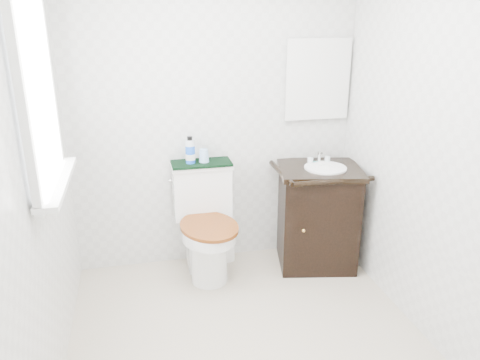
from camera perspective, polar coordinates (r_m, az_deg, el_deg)
name	(u,v)px	position (r m, az deg, el deg)	size (l,w,h in m)	color
floor	(252,348)	(3.05, 1.44, -19.77)	(2.40, 2.40, 0.00)	beige
wall_back	(214,116)	(3.61, -3.15, 7.85)	(2.40, 2.40, 0.00)	silver
wall_front	(356,281)	(1.44, 14.01, -11.85)	(2.40, 2.40, 0.00)	silver
wall_left	(31,177)	(2.45, -24.12, 0.38)	(2.40, 2.40, 0.00)	silver
wall_right	(438,149)	(2.93, 22.99, 3.54)	(2.40, 2.40, 0.00)	silver
window	(36,95)	(2.60, -23.59, 9.51)	(0.02, 0.70, 0.90)	white
mirror	(318,80)	(3.76, 9.44, 11.98)	(0.50, 0.02, 0.60)	silver
toilet	(205,228)	(3.63, -4.23, -5.90)	(0.49, 0.68, 0.85)	white
vanity	(318,214)	(3.78, 9.44, -4.12)	(0.71, 0.64, 0.92)	black
trash_bin	(222,246)	(3.88, -2.17, -8.04)	(0.21, 0.19, 0.26)	white
towel	(201,163)	(3.57, -4.74, 2.06)	(0.45, 0.22, 0.02)	black
mouthwash_bottle	(190,151)	(3.52, -6.09, 3.54)	(0.07, 0.07, 0.20)	blue
cup	(204,156)	(3.55, -4.43, 2.99)	(0.08, 0.08, 0.10)	#95C2F4
soap_bar	(314,162)	(3.73, 9.03, 2.17)	(0.06, 0.04, 0.02)	#1A7F7D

